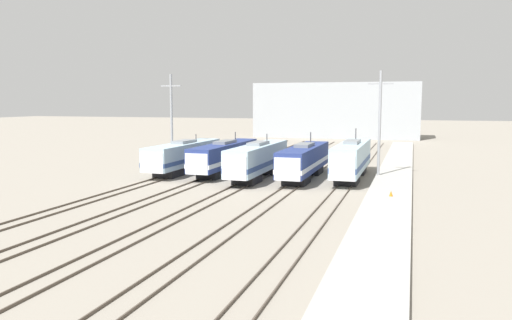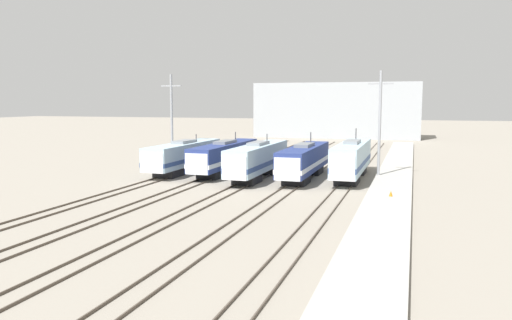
{
  "view_description": "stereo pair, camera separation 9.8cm",
  "coord_description": "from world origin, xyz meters",
  "px_view_note": "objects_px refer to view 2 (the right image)",
  "views": [
    {
      "loc": [
        16.86,
        -47.69,
        8.78
      ],
      "look_at": [
        0.62,
        3.83,
        2.42
      ],
      "focal_mm": 35.0,
      "sensor_mm": 36.0,
      "label": 1
    },
    {
      "loc": [
        16.96,
        -47.66,
        8.78
      ],
      "look_at": [
        0.62,
        3.83,
        2.42
      ],
      "focal_mm": 35.0,
      "sensor_mm": 36.0,
      "label": 2
    }
  ],
  "objects_px": {
    "locomotive_center_right": "(303,161)",
    "traffic_cone": "(391,193)",
    "catenary_tower_right": "(380,123)",
    "catenary_tower_left": "(172,120)",
    "locomotive_far_right": "(351,159)",
    "locomotive_far_left": "(183,156)",
    "locomotive_center_left": "(224,157)",
    "locomotive_center": "(257,160)"
  },
  "relations": [
    {
      "from": "locomotive_center_right",
      "to": "traffic_cone",
      "type": "bearing_deg",
      "value": -43.84
    },
    {
      "from": "catenary_tower_right",
      "to": "traffic_cone",
      "type": "distance_m",
      "value": 14.33
    },
    {
      "from": "locomotive_center_right",
      "to": "catenary_tower_left",
      "type": "height_order",
      "value": "catenary_tower_left"
    },
    {
      "from": "locomotive_far_right",
      "to": "catenary_tower_right",
      "type": "relative_size",
      "value": 1.34
    },
    {
      "from": "locomotive_far_left",
      "to": "locomotive_center_right",
      "type": "distance_m",
      "value": 15.49
    },
    {
      "from": "locomotive_center_left",
      "to": "catenary_tower_right",
      "type": "distance_m",
      "value": 18.95
    },
    {
      "from": "locomotive_far_left",
      "to": "traffic_cone",
      "type": "height_order",
      "value": "locomotive_far_left"
    },
    {
      "from": "locomotive_center_left",
      "to": "catenary_tower_left",
      "type": "relative_size",
      "value": 1.4
    },
    {
      "from": "locomotive_center_right",
      "to": "traffic_cone",
      "type": "relative_size",
      "value": 30.91
    },
    {
      "from": "locomotive_center_left",
      "to": "traffic_cone",
      "type": "xyz_separation_m",
      "value": [
        20.35,
        -11.3,
        -1.43
      ]
    },
    {
      "from": "locomotive_center",
      "to": "traffic_cone",
      "type": "height_order",
      "value": "locomotive_center"
    },
    {
      "from": "locomotive_far_right",
      "to": "catenary_tower_left",
      "type": "height_order",
      "value": "catenary_tower_left"
    },
    {
      "from": "catenary_tower_left",
      "to": "catenary_tower_right",
      "type": "distance_m",
      "value": 26.2
    },
    {
      "from": "locomotive_center",
      "to": "locomotive_center_right",
      "type": "relative_size",
      "value": 1.0
    },
    {
      "from": "catenary_tower_left",
      "to": "traffic_cone",
      "type": "bearing_deg",
      "value": -24.74
    },
    {
      "from": "locomotive_far_left",
      "to": "locomotive_far_right",
      "type": "height_order",
      "value": "locomotive_far_right"
    },
    {
      "from": "locomotive_far_left",
      "to": "locomotive_center",
      "type": "height_order",
      "value": "locomotive_center"
    },
    {
      "from": "locomotive_center",
      "to": "catenary_tower_left",
      "type": "distance_m",
      "value": 14.36
    },
    {
      "from": "locomotive_center_left",
      "to": "locomotive_center",
      "type": "bearing_deg",
      "value": -28.5
    },
    {
      "from": "locomotive_center",
      "to": "traffic_cone",
      "type": "xyz_separation_m",
      "value": [
        15.2,
        -8.5,
        -1.52
      ]
    },
    {
      "from": "locomotive_far_right",
      "to": "catenary_tower_left",
      "type": "relative_size",
      "value": 1.34
    },
    {
      "from": "locomotive_far_left",
      "to": "catenary_tower_left",
      "type": "distance_m",
      "value": 5.63
    },
    {
      "from": "locomotive_center_left",
      "to": "locomotive_far_right",
      "type": "height_order",
      "value": "locomotive_far_right"
    },
    {
      "from": "locomotive_far_left",
      "to": "locomotive_far_right",
      "type": "distance_m",
      "value": 20.64
    },
    {
      "from": "catenary_tower_left",
      "to": "catenary_tower_right",
      "type": "relative_size",
      "value": 1.0
    },
    {
      "from": "locomotive_center",
      "to": "catenary_tower_right",
      "type": "relative_size",
      "value": 1.33
    },
    {
      "from": "catenary_tower_right",
      "to": "traffic_cone",
      "type": "relative_size",
      "value": 23.38
    },
    {
      "from": "traffic_cone",
      "to": "catenary_tower_right",
      "type": "bearing_deg",
      "value": 98.65
    },
    {
      "from": "locomotive_center_left",
      "to": "catenary_tower_right",
      "type": "height_order",
      "value": "catenary_tower_right"
    },
    {
      "from": "locomotive_center_left",
      "to": "locomotive_center",
      "type": "height_order",
      "value": "locomotive_center"
    },
    {
      "from": "traffic_cone",
      "to": "locomotive_far_left",
      "type": "bearing_deg",
      "value": 157.6
    },
    {
      "from": "locomotive_far_left",
      "to": "catenary_tower_right",
      "type": "bearing_deg",
      "value": 5.98
    },
    {
      "from": "locomotive_far_left",
      "to": "catenary_tower_left",
      "type": "xyz_separation_m",
      "value": [
        -2.66,
        2.47,
        4.31
      ]
    },
    {
      "from": "locomotive_far_left",
      "to": "locomotive_center_right",
      "type": "height_order",
      "value": "locomotive_center_right"
    },
    {
      "from": "catenary_tower_left",
      "to": "catenary_tower_right",
      "type": "height_order",
      "value": "same"
    },
    {
      "from": "locomotive_center_right",
      "to": "traffic_cone",
      "type": "distance_m",
      "value": 13.99
    },
    {
      "from": "locomotive_center",
      "to": "catenary_tower_right",
      "type": "height_order",
      "value": "catenary_tower_right"
    },
    {
      "from": "catenary_tower_left",
      "to": "locomotive_far_left",
      "type": "bearing_deg",
      "value": -42.81
    },
    {
      "from": "catenary_tower_left",
      "to": "traffic_cone",
      "type": "distance_m",
      "value": 31.54
    },
    {
      "from": "locomotive_far_left",
      "to": "catenary_tower_left",
      "type": "height_order",
      "value": "catenary_tower_left"
    },
    {
      "from": "locomotive_center_left",
      "to": "traffic_cone",
      "type": "distance_m",
      "value": 23.32
    },
    {
      "from": "traffic_cone",
      "to": "locomotive_far_right",
      "type": "bearing_deg",
      "value": 113.3
    }
  ]
}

